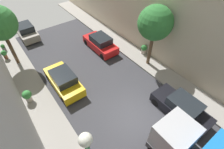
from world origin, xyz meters
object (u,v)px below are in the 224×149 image
object	(u,v)px
parked_car_left_3	(64,81)
potted_plant_2	(3,47)
parked_car_right_1	(182,108)
potted_plant_3	(4,54)
street_tree_1	(155,23)
potted_plant_1	(27,96)
parked_car_right_2	(100,43)
parked_car_left_4	(26,31)
potted_plant_4	(144,49)

from	to	relation	value
parked_car_left_3	potted_plant_2	distance (m)	8.79
parked_car_right_1	potted_plant_3	distance (m)	16.49
street_tree_1	potted_plant_3	bearing A→B (deg)	140.19
parked_car_left_3	potted_plant_1	distance (m)	2.86
parked_car_left_3	potted_plant_1	xyz separation A→B (m)	(-2.86, 0.18, 0.02)
parked_car_right_2	potted_plant_2	world-z (taller)	parked_car_right_2
parked_car_left_3	parked_car_right_2	size ratio (longest dim) A/B	1.00
parked_car_left_4	street_tree_1	size ratio (longest dim) A/B	0.76
potted_plant_2	potted_plant_4	size ratio (longest dim) A/B	0.72
street_tree_1	potted_plant_2	xyz separation A→B (m)	(-10.45, 10.42, -3.71)
potted_plant_3	potted_plant_2	bearing A→B (deg)	83.74
parked_car_left_4	potted_plant_3	bearing A→B (deg)	-134.87
street_tree_1	parked_car_left_4	bearing A→B (deg)	122.66
street_tree_1	potted_plant_1	distance (m)	11.27
parked_car_right_1	potted_plant_1	bearing A→B (deg)	137.33
parked_car_left_4	potted_plant_4	xyz separation A→B (m)	(8.35, -10.53, -0.03)
parked_car_right_2	street_tree_1	size ratio (longest dim) A/B	0.76
parked_car_right_1	potted_plant_4	size ratio (longest dim) A/B	4.31
parked_car_left_4	street_tree_1	world-z (taller)	street_tree_1
parked_car_right_1	potted_plant_3	bearing A→B (deg)	120.67
potted_plant_2	potted_plant_3	xyz separation A→B (m)	(-0.17, -1.57, 0.17)
street_tree_1	potted_plant_2	world-z (taller)	street_tree_1
street_tree_1	potted_plant_1	size ratio (longest dim) A/B	5.35
potted_plant_1	potted_plant_3	bearing A→B (deg)	91.34
parked_car_right_2	potted_plant_3	bearing A→B (deg)	153.95
street_tree_1	potted_plant_4	distance (m)	3.86
potted_plant_2	potted_plant_4	bearing A→B (deg)	-39.03
potted_plant_4	parked_car_left_4	bearing A→B (deg)	128.42
parked_car_right_1	parked_car_right_2	xyz separation A→B (m)	(0.00, 10.07, 0.00)
parked_car_left_3	parked_car_right_1	size ratio (longest dim) A/B	1.00
potted_plant_3	potted_plant_4	bearing A→B (deg)	-33.45
parked_car_left_3	parked_car_right_1	bearing A→B (deg)	-53.98
potted_plant_2	parked_car_left_3	bearing A→B (deg)	-71.17
parked_car_left_3	street_tree_1	xyz separation A→B (m)	(7.61, -2.10, 3.51)
parked_car_right_1	potted_plant_4	bearing A→B (deg)	66.14
street_tree_1	parked_car_right_2	bearing A→B (deg)	115.03
potted_plant_2	potted_plant_3	size ratio (longest dim) A/B	0.77
parked_car_left_3	parked_car_left_4	world-z (taller)	same
parked_car_right_1	parked_car_left_4	bearing A→B (deg)	107.42
parked_car_right_2	potted_plant_4	xyz separation A→B (m)	(2.95, -3.40, -0.03)
parked_car_left_3	parked_car_left_4	xyz separation A→B (m)	(0.00, 9.78, 0.00)
parked_car_left_3	potted_plant_3	distance (m)	7.40
parked_car_right_2	potted_plant_1	world-z (taller)	parked_car_right_2
parked_car_left_3	potted_plant_2	bearing A→B (deg)	108.83
parked_car_left_4	potted_plant_1	distance (m)	10.01
parked_car_left_4	potted_plant_4	size ratio (longest dim) A/B	4.31
potted_plant_1	potted_plant_4	xyz separation A→B (m)	(11.21, -0.93, -0.05)
street_tree_1	parked_car_left_3	bearing A→B (deg)	164.59
parked_car_right_2	potted_plant_2	xyz separation A→B (m)	(-8.24, 5.68, -0.20)
potted_plant_2	parked_car_right_1	bearing A→B (deg)	-62.39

